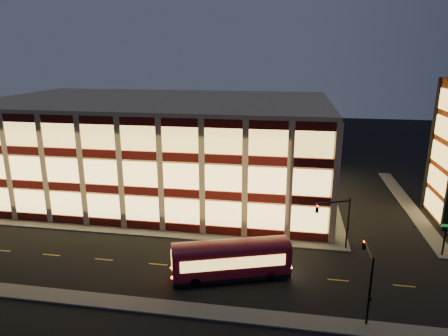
# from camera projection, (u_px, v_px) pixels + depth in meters

# --- Properties ---
(ground) EXTENTS (200.00, 200.00, 0.00)m
(ground) POSITION_uv_depth(u_px,v_px,m) (142.00, 236.00, 47.47)
(ground) COLOR black
(ground) RESTS_ON ground
(sidewalk_office_south) EXTENTS (54.00, 2.00, 0.15)m
(sidewalk_office_south) POSITION_uv_depth(u_px,v_px,m) (122.00, 231.00, 48.88)
(sidewalk_office_south) COLOR #514F4C
(sidewalk_office_south) RESTS_ON ground
(sidewalk_office_east) EXTENTS (2.00, 30.00, 0.15)m
(sidewalk_office_east) POSITION_uv_depth(u_px,v_px,m) (329.00, 198.00, 59.88)
(sidewalk_office_east) COLOR #514F4C
(sidewalk_office_east) RESTS_ON ground
(sidewalk_tower_west) EXTENTS (2.00, 30.00, 0.15)m
(sidewalk_tower_west) POSITION_uv_depth(u_px,v_px,m) (406.00, 203.00, 58.11)
(sidewalk_tower_west) COLOR #514F4C
(sidewalk_tower_west) RESTS_ON ground
(sidewalk_near) EXTENTS (100.00, 2.00, 0.15)m
(sidewalk_near) POSITION_uv_depth(u_px,v_px,m) (89.00, 299.00, 35.11)
(sidewalk_near) COLOR #514F4C
(sidewalk_near) RESTS_ON ground
(office_building) EXTENTS (50.45, 30.45, 14.50)m
(office_building) POSITION_uv_depth(u_px,v_px,m) (161.00, 146.00, 62.00)
(office_building) COLOR tan
(office_building) RESTS_ON ground
(traffic_signal_far) EXTENTS (3.79, 1.87, 6.00)m
(traffic_signal_far) POSITION_uv_depth(u_px,v_px,m) (337.00, 216.00, 43.00)
(traffic_signal_far) COLOR black
(traffic_signal_far) RESTS_ON ground
(traffic_signal_near) EXTENTS (0.32, 4.45, 6.00)m
(traffic_signal_near) POSITION_uv_depth(u_px,v_px,m) (368.00, 270.00, 32.10)
(traffic_signal_near) COLOR black
(traffic_signal_near) RESTS_ON ground
(trolley_bus) EXTENTS (11.57, 6.28, 3.82)m
(trolley_bus) POSITION_uv_depth(u_px,v_px,m) (231.00, 257.00, 38.23)
(trolley_bus) COLOR maroon
(trolley_bus) RESTS_ON ground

